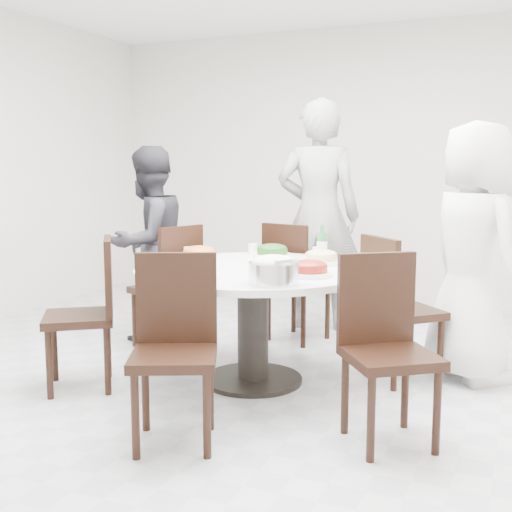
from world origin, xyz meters
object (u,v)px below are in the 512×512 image
at_px(chair_nw, 165,286).
at_px(beverage_bottle, 322,243).
at_px(chair_n, 298,282).
at_px(soup_bowl, 184,270).
at_px(chair_sw, 78,314).
at_px(chair_ne, 404,309).
at_px(rice_bowl, 273,273).
at_px(dining_table, 253,325).
at_px(diner_middle, 318,216).
at_px(diner_right, 474,252).
at_px(chair_se, 391,352).
at_px(diner_left, 149,243).
at_px(chair_s, 174,352).

relative_size(chair_nw, beverage_bottle, 3.90).
distance_m(chair_n, chair_nw, 1.06).
distance_m(soup_bowl, beverage_bottle, 1.08).
bearing_deg(chair_sw, chair_ne, 82.11).
bearing_deg(chair_n, rice_bowl, 120.57).
bearing_deg(chair_nw, beverage_bottle, 107.06).
distance_m(dining_table, chair_nw, 1.09).
bearing_deg(diner_middle, chair_n, 77.76).
bearing_deg(chair_nw, diner_right, 110.88).
distance_m(dining_table, beverage_bottle, 0.76).
relative_size(dining_table, chair_n, 1.58).
height_order(chair_ne, chair_se, same).
bearing_deg(chair_sw, diner_middle, 120.84).
distance_m(diner_right, diner_middle, 1.61).
distance_m(rice_bowl, soup_bowl, 0.59).
bearing_deg(diner_left, chair_se, 72.54).
height_order(dining_table, chair_n, chair_n).
height_order(chair_ne, chair_nw, same).
distance_m(chair_n, chair_s, 2.11).
bearing_deg(chair_n, chair_se, 138.87).
bearing_deg(beverage_bottle, rice_bowl, -88.77).
xyz_separation_m(diner_left, rice_bowl, (1.53, -1.14, 0.03)).
relative_size(chair_ne, chair_n, 1.00).
bearing_deg(dining_table, chair_s, -89.32).
relative_size(chair_sw, diner_middle, 0.49).
relative_size(chair_n, diner_middle, 0.49).
bearing_deg(chair_n, chair_sw, 77.53).
height_order(diner_middle, rice_bowl, diner_middle).
distance_m(chair_nw, diner_right, 2.27).
xyz_separation_m(chair_s, soup_bowl, (-0.27, 0.59, 0.31)).
bearing_deg(diner_right, chair_nw, 52.39).
height_order(chair_nw, rice_bowl, chair_nw).
bearing_deg(chair_sw, soup_bowl, 63.35).
distance_m(chair_sw, chair_s, 1.09).
bearing_deg(chair_sw, dining_table, 83.62).
bearing_deg(chair_sw, diner_left, 156.21).
xyz_separation_m(diner_left, beverage_bottle, (1.51, -0.18, 0.10)).
height_order(diner_right, diner_left, diner_right).
xyz_separation_m(soup_bowl, beverage_bottle, (0.56, 0.92, 0.09)).
relative_size(chair_nw, chair_sw, 1.00).
bearing_deg(rice_bowl, chair_n, 104.35).
bearing_deg(diner_left, chair_n, 122.36).
xyz_separation_m(chair_s, diner_left, (-1.22, 1.69, 0.30)).
bearing_deg(soup_bowl, diner_right, 34.39).
bearing_deg(rice_bowl, diner_middle, 100.76).
bearing_deg(diner_middle, chair_s, 81.71).
xyz_separation_m(chair_s, beverage_bottle, (0.29, 1.51, 0.40)).
xyz_separation_m(chair_ne, soup_bowl, (-1.14, -0.85, 0.31)).
xyz_separation_m(diner_middle, beverage_bottle, (0.36, -1.03, -0.10)).
height_order(diner_right, diner_middle, diner_middle).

